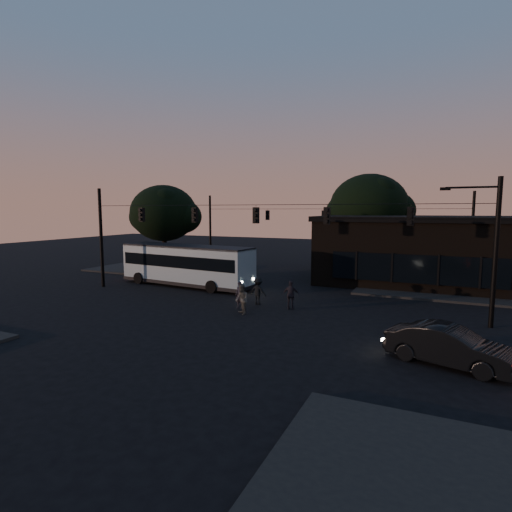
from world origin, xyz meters
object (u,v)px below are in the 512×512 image
at_px(car, 449,346).
at_px(pedestrian_a, 240,295).
at_px(bus, 186,263).
at_px(pedestrian_b, 242,299).
at_px(pedestrian_d, 258,291).
at_px(building, 419,250).
at_px(pedestrian_c, 291,295).

xyz_separation_m(car, pedestrian_a, (-11.21, 4.57, 0.06)).
xyz_separation_m(bus, pedestrian_a, (7.08, -4.75, -0.96)).
xyz_separation_m(pedestrian_b, pedestrian_d, (-0.13, 2.54, -0.01)).
height_order(bus, pedestrian_b, bus).
bearing_deg(pedestrian_a, pedestrian_b, -55.70).
bearing_deg(car, bus, 80.30).
bearing_deg(pedestrian_a, pedestrian_d, 71.33).
bearing_deg(building, pedestrian_d, -125.13).
relative_size(pedestrian_b, pedestrian_c, 0.99).
height_order(building, pedestrian_a, building).
bearing_deg(building, pedestrian_c, -116.88).
bearing_deg(pedestrian_d, pedestrian_c, 179.63).
bearing_deg(car, pedestrian_c, 73.15).
bearing_deg(car, pedestrian_a, 85.12).
bearing_deg(pedestrian_b, pedestrian_c, 93.14).
xyz_separation_m(building, car, (1.97, -18.32, -1.95)).
bearing_deg(pedestrian_b, car, 28.79).
bearing_deg(pedestrian_a, building, 58.97).
distance_m(building, pedestrian_d, 15.20).
bearing_deg(pedestrian_a, bus, 149.03).
height_order(bus, car, bus).
xyz_separation_m(bus, car, (18.29, -9.32, -1.02)).
relative_size(pedestrian_b, pedestrian_d, 1.01).
relative_size(building, car, 3.36).
relative_size(car, pedestrian_a, 2.80).
relative_size(car, pedestrian_d, 2.71).
height_order(building, pedestrian_b, building).
bearing_deg(building, pedestrian_b, -119.89).
xyz_separation_m(building, pedestrian_c, (-6.41, -12.64, -1.85)).
relative_size(building, pedestrian_d, 9.09).
height_order(building, car, building).
xyz_separation_m(pedestrian_c, pedestrian_d, (-2.27, 0.30, -0.01)).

